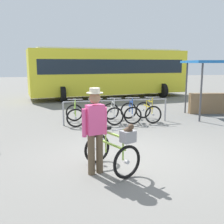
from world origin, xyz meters
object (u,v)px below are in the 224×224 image
at_px(racked_bike_white, 113,113).
at_px(bus_distant, 109,70).
at_px(featured_bicycle, 115,149).
at_px(racked_bike_lime, 75,114).
at_px(market_stall, 221,82).
at_px(person_with_featured_bike, 95,128).
at_px(racked_bike_blue, 131,112).
at_px(racked_bike_yellow, 148,111).
at_px(racked_bike_black, 94,113).

relative_size(racked_bike_white, bus_distant, 0.11).
bearing_deg(featured_bicycle, racked_bike_lime, 94.98).
relative_size(featured_bicycle, market_stall, 0.36).
height_order(person_with_featured_bike, market_stall, market_stall).
relative_size(racked_bike_white, person_with_featured_bike, 0.67).
xyz_separation_m(racked_bike_blue, featured_bicycle, (-1.70, -4.52, 0.12)).
bearing_deg(bus_distant, person_with_featured_bike, -103.66).
relative_size(racked_bike_yellow, market_stall, 0.33).
relative_size(racked_bike_white, racked_bike_yellow, 1.02).
xyz_separation_m(racked_bike_white, racked_bike_yellow, (1.40, -0.02, -0.00)).
distance_m(racked_bike_blue, person_with_featured_bike, 5.00).
distance_m(racked_bike_white, bus_distant, 7.59).
height_order(person_with_featured_bike, bus_distant, bus_distant).
height_order(racked_bike_yellow, person_with_featured_bike, person_with_featured_bike).
bearing_deg(racked_bike_white, featured_bicycle, -102.50).
height_order(racked_bike_white, person_with_featured_bike, person_with_featured_bike).
distance_m(racked_bike_black, racked_bike_blue, 1.40).
relative_size(racked_bike_blue, bus_distant, 0.12).
bearing_deg(racked_bike_lime, featured_bicycle, -85.02).
bearing_deg(racked_bike_blue, racked_bike_yellow, -0.71).
bearing_deg(racked_bike_blue, market_stall, 5.33).
relative_size(person_with_featured_bike, market_stall, 0.50).
xyz_separation_m(racked_bike_lime, bus_distant, (2.88, 7.30, 1.37)).
height_order(racked_bike_blue, market_stall, market_stall).
bearing_deg(bus_distant, racked_bike_yellow, -90.61).
bearing_deg(racked_bike_black, racked_bike_lime, 179.29).
bearing_deg(racked_bike_blue, racked_bike_lime, 179.29).
bearing_deg(racked_bike_white, racked_bike_lime, 179.29).
relative_size(featured_bicycle, bus_distant, 0.12).
relative_size(racked_bike_blue, market_stall, 0.35).
xyz_separation_m(featured_bicycle, bus_distant, (2.48, 11.84, 1.25)).
bearing_deg(bus_distant, racked_bike_white, -101.43).
bearing_deg(bus_distant, featured_bicycle, -101.84).
height_order(racked_bike_lime, featured_bicycle, featured_bicycle).
height_order(racked_bike_lime, market_stall, market_stall).
bearing_deg(person_with_featured_bike, racked_bike_lime, 90.07).
relative_size(racked_bike_yellow, person_with_featured_bike, 0.66).
bearing_deg(racked_bike_blue, featured_bicycle, -110.65).
relative_size(racked_bike_white, racked_bike_blue, 0.96).
distance_m(racked_bike_blue, market_stall, 4.22).
distance_m(featured_bicycle, bus_distant, 12.16).
distance_m(racked_bike_yellow, featured_bicycle, 5.11).
bearing_deg(person_with_featured_bike, racked_bike_blue, 65.05).
bearing_deg(racked_bike_black, racked_bike_yellow, -0.71).
height_order(racked_bike_lime, racked_bike_yellow, same).
height_order(racked_bike_black, racked_bike_white, same).
bearing_deg(racked_bike_yellow, person_with_featured_bike, -121.88).
height_order(racked_bike_black, racked_bike_yellow, same).
height_order(racked_bike_yellow, featured_bicycle, featured_bicycle).
xyz_separation_m(racked_bike_white, featured_bicycle, (-1.00, -4.53, 0.12)).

